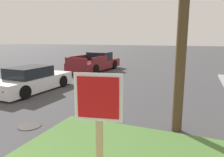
{
  "coord_description": "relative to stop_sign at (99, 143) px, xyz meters",
  "views": [
    {
      "loc": [
        3.54,
        -0.86,
        2.61
      ],
      "look_at": [
        1.18,
        4.91,
        1.42
      ],
      "focal_mm": 33.49,
      "sensor_mm": 36.0,
      "label": 1
    }
  ],
  "objects": [
    {
      "name": "stop_sign",
      "position": [
        0.0,
        0.0,
        0.0
      ],
      "size": [
        0.7,
        0.35,
        2.06
      ],
      "color": "tan",
      "rests_on": "grass_corner_patch"
    },
    {
      "name": "manhole_cover",
      "position": [
        -3.29,
        1.95,
        -1.06
      ],
      "size": [
        0.7,
        0.7,
        0.02
      ],
      "primitive_type": "cylinder",
      "color": "black",
      "rests_on": "ground"
    },
    {
      "name": "parked_sedan_white",
      "position": [
        -6.35,
        5.41,
        -0.53
      ],
      "size": [
        1.96,
        4.36,
        1.25
      ],
      "color": "silver",
      "rests_on": "ground"
    },
    {
      "name": "pickup_truck_maroon",
      "position": [
        -6.46,
        12.77,
        -0.45
      ],
      "size": [
        2.38,
        5.63,
        1.48
      ],
      "color": "maroon",
      "rests_on": "ground"
    }
  ]
}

